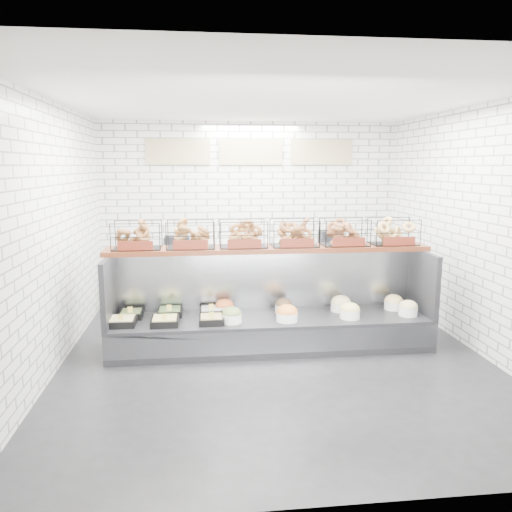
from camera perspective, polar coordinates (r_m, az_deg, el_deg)
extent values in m
plane|color=black|center=(6.19, 2.09, -11.26)|extent=(5.50, 5.50, 0.00)
cube|color=white|center=(8.52, -0.60, 5.08)|extent=(5.00, 0.02, 3.00)
cube|color=white|center=(5.97, -22.27, 2.07)|extent=(0.02, 5.50, 3.00)
cube|color=white|center=(6.66, 24.00, 2.73)|extent=(0.02, 5.50, 3.00)
cube|color=white|center=(5.80, 2.30, 17.47)|extent=(5.00, 5.50, 0.02)
cube|color=beige|center=(8.42, -8.91, 11.70)|extent=(1.05, 0.03, 0.42)
cube|color=beige|center=(8.46, -0.59, 11.82)|extent=(1.05, 0.03, 0.42)
cube|color=beige|center=(8.67, 7.50, 11.70)|extent=(1.05, 0.03, 0.42)
cube|color=black|center=(6.40, 1.70, -8.62)|extent=(4.00, 0.90, 0.40)
cube|color=#93969B|center=(5.99, 2.30, -9.78)|extent=(4.00, 0.03, 0.28)
cube|color=#93969B|center=(6.63, 1.23, -2.56)|extent=(4.00, 0.08, 0.80)
cube|color=black|center=(6.27, -16.43, -3.74)|extent=(0.06, 0.90, 0.80)
cube|color=black|center=(6.79, 18.43, -2.78)|extent=(0.06, 0.90, 0.80)
cube|color=black|center=(6.19, -15.02, -7.29)|extent=(0.32, 0.32, 0.08)
cube|color=#D6C384|center=(6.18, -15.03, -6.98)|extent=(0.27, 0.27, 0.04)
cube|color=#FFDF58|center=(6.06, -15.21, -6.80)|extent=(0.06, 0.01, 0.08)
cube|color=black|center=(6.46, -14.04, -6.52)|extent=(0.27, 0.27, 0.08)
cube|color=olive|center=(6.45, -14.06, -6.22)|extent=(0.23, 0.23, 0.04)
cube|color=#FFDF58|center=(6.34, -14.19, -5.99)|extent=(0.06, 0.01, 0.08)
cube|color=black|center=(6.10, -10.36, -7.37)|extent=(0.33, 0.33, 0.08)
cube|color=#CFC36A|center=(6.09, -10.38, -7.06)|extent=(0.28, 0.28, 0.04)
cube|color=#FFDF58|center=(5.97, -10.46, -6.88)|extent=(0.06, 0.01, 0.08)
cube|color=black|center=(6.46, -9.81, -6.37)|extent=(0.30, 0.30, 0.08)
cube|color=#698F49|center=(6.45, -9.82, -6.07)|extent=(0.26, 0.26, 0.04)
cube|color=#FFDF58|center=(6.33, -9.89, -5.86)|extent=(0.06, 0.01, 0.08)
cube|color=black|center=(6.08, -5.12, -7.30)|extent=(0.30, 0.30, 0.08)
cube|color=tan|center=(6.07, -5.12, -6.99)|extent=(0.25, 0.25, 0.04)
cube|color=#FFDF58|center=(5.96, -5.11, -6.78)|extent=(0.06, 0.01, 0.08)
cube|color=black|center=(6.42, -5.15, -6.36)|extent=(0.29, 0.29, 0.08)
cube|color=silver|center=(6.41, -5.16, -6.06)|extent=(0.24, 0.24, 0.04)
cube|color=#FFDF58|center=(6.30, -5.14, -5.83)|extent=(0.06, 0.01, 0.08)
cylinder|color=white|center=(6.09, -2.76, -7.10)|extent=(0.24, 0.24, 0.11)
ellipsoid|color=olive|center=(6.07, -2.77, -6.56)|extent=(0.23, 0.23, 0.16)
cylinder|color=white|center=(6.43, -3.61, -6.15)|extent=(0.24, 0.24, 0.11)
ellipsoid|color=orange|center=(6.42, -3.61, -5.64)|extent=(0.23, 0.23, 0.16)
cylinder|color=white|center=(6.16, 3.55, -6.92)|extent=(0.27, 0.27, 0.11)
ellipsoid|color=orange|center=(6.14, 3.56, -6.38)|extent=(0.26, 0.26, 0.18)
cylinder|color=white|center=(6.48, 3.17, -6.02)|extent=(0.22, 0.22, 0.11)
ellipsoid|color=brown|center=(6.47, 3.18, -5.51)|extent=(0.22, 0.22, 0.15)
cylinder|color=white|center=(6.36, 10.67, -6.52)|extent=(0.25, 0.25, 0.11)
ellipsoid|color=#D6CC6D|center=(6.34, 10.69, -6.00)|extent=(0.24, 0.24, 0.17)
cylinder|color=white|center=(6.65, 9.67, -5.72)|extent=(0.27, 0.27, 0.11)
ellipsoid|color=#D7C684|center=(6.64, 9.68, -5.23)|extent=(0.26, 0.26, 0.18)
cylinder|color=white|center=(6.65, 16.98, -6.05)|extent=(0.24, 0.24, 0.11)
ellipsoid|color=#D3C382|center=(6.63, 17.00, -5.55)|extent=(0.24, 0.24, 0.17)
cylinder|color=white|center=(6.87, 15.44, -5.44)|extent=(0.25, 0.25, 0.11)
ellipsoid|color=#E9C577|center=(6.86, 15.47, -4.95)|extent=(0.24, 0.24, 0.17)
cube|color=#481D0F|center=(6.36, 1.47, 0.84)|extent=(4.10, 0.50, 0.06)
cube|color=black|center=(6.32, -13.46, 2.33)|extent=(0.60, 0.38, 0.34)
cube|color=#5B1D10|center=(6.13, -13.64, 1.14)|extent=(0.42, 0.02, 0.11)
cube|color=black|center=(6.27, -7.48, 2.47)|extent=(0.60, 0.38, 0.34)
cube|color=#5B1D10|center=(6.09, -7.49, 1.28)|extent=(0.42, 0.02, 0.11)
cube|color=black|center=(6.29, -1.49, 2.58)|extent=(0.60, 0.38, 0.34)
cube|color=#5B1D10|center=(6.11, -1.32, 1.40)|extent=(0.42, 0.02, 0.11)
cube|color=black|center=(6.38, 4.40, 2.66)|extent=(0.60, 0.38, 0.34)
cube|color=#5B1D10|center=(6.20, 4.74, 1.50)|extent=(0.42, 0.02, 0.11)
cube|color=black|center=(6.54, 10.08, 2.71)|extent=(0.60, 0.38, 0.34)
cube|color=#5B1D10|center=(6.36, 10.56, 1.58)|extent=(0.42, 0.02, 0.11)
cube|color=black|center=(6.75, 15.43, 2.74)|extent=(0.60, 0.38, 0.34)
cube|color=#5B1D10|center=(6.58, 16.04, 1.64)|extent=(0.42, 0.02, 0.11)
cube|color=#93969B|center=(8.37, -0.36, -2.30)|extent=(4.00, 0.60, 0.90)
cube|color=black|center=(8.26, -9.00, 1.43)|extent=(0.40, 0.30, 0.24)
cube|color=silver|center=(8.23, -1.82, 1.31)|extent=(0.35, 0.28, 0.18)
cylinder|color=orange|center=(8.43, 3.80, 1.64)|extent=(0.09, 0.09, 0.22)
cube|color=black|center=(8.47, 8.31, 1.87)|extent=(0.30, 0.30, 0.30)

